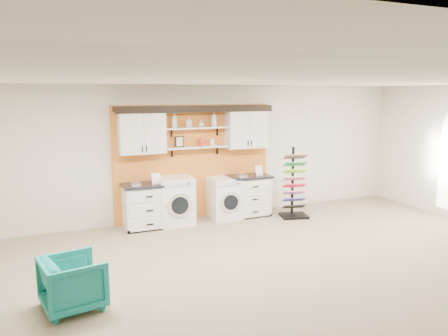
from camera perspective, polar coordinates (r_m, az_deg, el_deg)
name	(u,v)px	position (r m, az deg, el deg)	size (l,w,h in m)	color
floor	(294,294)	(6.12, 9.10, -15.90)	(10.00, 10.00, 0.00)	gray
ceiling	(300,79)	(5.52, 9.90, 11.33)	(10.00, 10.00, 0.00)	white
wall_back	(194,152)	(9.22, -4.01, 2.06)	(10.00, 10.00, 0.00)	beige
accent_panel	(194,162)	(9.22, -3.92, 0.80)	(3.40, 0.07, 2.40)	orange
upper_cabinet_left	(142,132)	(8.66, -10.69, 4.61)	(0.90, 0.35, 0.84)	silver
upper_cabinet_right	(246,129)	(9.41, 2.91, 5.17)	(0.90, 0.35, 0.84)	silver
shelf_lower	(197,147)	(9.02, -3.60, 2.72)	(1.32, 0.28, 0.03)	silver
shelf_upper	(196,128)	(8.98, -3.62, 5.26)	(1.32, 0.28, 0.03)	silver
crown_molding	(196,108)	(8.97, -3.68, 7.80)	(3.30, 0.41, 0.13)	black
picture_frame	(180,142)	(8.94, -5.83, 3.43)	(0.18, 0.02, 0.22)	black
canister_red	(201,142)	(9.04, -3.00, 3.35)	(0.11, 0.11, 0.16)	red
canister_cream	(212,142)	(9.13, -1.53, 3.36)	(0.10, 0.10, 0.14)	silver
base_cabinet_left	(146,206)	(8.76, -10.17, -4.88)	(0.90, 0.66, 0.88)	silver
base_cabinet_right	(249,195)	(9.50, 3.24, -3.58)	(0.90, 0.66, 0.88)	silver
washer	(175,201)	(8.89, -6.45, -4.28)	(0.69, 0.71, 0.97)	white
dryer	(224,198)	(9.26, 0.03, -3.94)	(0.63, 0.71, 0.87)	white
sample_rack	(294,194)	(9.46, 9.15, -3.42)	(0.65, 0.58, 1.50)	black
armchair	(73,283)	(5.86, -19.12, -13.99)	(0.70, 0.72, 0.66)	#10847E
soap_bottle_a	(174,120)	(8.82, -6.52, 6.21)	(0.12, 0.12, 0.30)	silver
soap_bottle_b	(189,122)	(8.92, -4.61, 5.96)	(0.09, 0.09, 0.20)	silver
soap_bottle_c	(201,123)	(9.00, -3.01, 5.85)	(0.12, 0.12, 0.15)	silver
soap_bottle_d	(214,119)	(9.10, -1.35, 6.42)	(0.12, 0.12, 0.31)	silver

